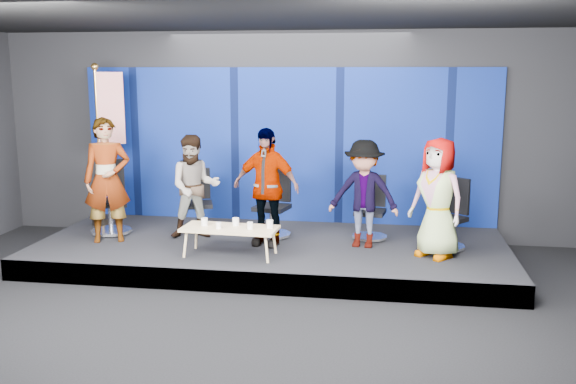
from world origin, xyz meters
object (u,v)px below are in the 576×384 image
chair_b (199,210)px  mug_a (204,222)px  panelist_d (364,194)px  panelist_a (107,180)px  mug_d (250,226)px  panelist_e (438,198)px  mug_b (219,225)px  panelist_c (266,187)px  panelist_b (195,187)px  mug_e (270,224)px  mug_c (236,222)px  chair_a (110,209)px  chair_d (370,218)px  flag_stand (107,141)px  chair_c (273,214)px  chair_e (448,226)px  coffee_table (230,230)px

chair_b → mug_a: size_ratio=9.02×
panelist_d → mug_a: size_ratio=14.42×
panelist_a → mug_d: (2.30, -0.54, -0.48)m
panelist_e → mug_b: size_ratio=18.70×
chair_b → panelist_c: panelist_c is taller
panelist_b → mug_e: panelist_b is taller
panelist_a → panelist_d: size_ratio=1.19×
mug_c → mug_e: 0.50m
mug_d → panelist_a: bearing=166.8°
panelist_c → mug_a: size_ratio=15.93×
panelist_e → mug_a: (-3.21, -0.37, -0.37)m
chair_a → chair_d: size_ratio=1.19×
mug_b → mug_d: 0.43m
panelist_b → panelist_c: bearing=-29.2°
panelist_a → mug_e: size_ratio=17.17×
panelist_a → panelist_d: panelist_a is taller
chair_b → mug_d: bearing=-68.7°
mug_b → flag_stand: 2.97m
chair_b → panelist_b: bearing=-96.3°
chair_c → flag_stand: flag_stand is taller
mug_a → mug_e: 0.93m
panelist_a → chair_e: size_ratio=1.83×
chair_c → chair_d: size_ratio=1.10×
panelist_b → flag_stand: bearing=141.5°
panelist_c → chair_e: 2.71m
chair_e → flag_stand: size_ratio=0.38×
mug_e → panelist_a: bearing=170.4°
mug_e → chair_d: bearing=41.8°
chair_c → mug_d: (-0.10, -1.21, 0.10)m
coffee_table → mug_a: (-0.38, 0.04, 0.09)m
coffee_table → chair_a: bearing=156.3°
chair_b → chair_e: 3.94m
panelist_a → panelist_c: panelist_a is taller
panelist_d → mug_a: 2.33m
chair_a → mug_d: (2.49, -1.01, 0.07)m
chair_a → chair_b: (1.32, 0.42, -0.06)m
panelist_c → mug_e: (0.17, -0.60, -0.41)m
chair_c → mug_b: bearing=-100.6°
chair_e → coffee_table: bearing=-125.7°
panelist_b → mug_c: size_ratio=14.60×
chair_b → panelist_c: 1.55m
panelist_b → panelist_c: (1.16, -0.23, 0.07)m
panelist_a → coffee_table: panelist_a is taller
chair_a → mug_d: 2.69m
chair_b → mug_d: chair_b is taller
mug_e → coffee_table: bearing=-174.0°
mug_e → chair_b: bearing=137.2°
chair_d → flag_stand: (-4.34, 0.25, 1.09)m
chair_d → chair_b: bearing=-174.3°
chair_a → chair_d: bearing=-18.5°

